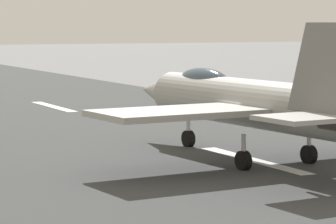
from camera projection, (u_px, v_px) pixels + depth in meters
The scene contains 4 objects.
ground_plane at pixel (248, 159), 37.20m from camera, with size 400.00×400.00×0.00m, color slate.
runway_strip at pixel (248, 159), 37.19m from camera, with size 240.00×26.00×0.02m.
fighter_jet at pixel (250, 101), 36.51m from camera, with size 17.17×14.70×5.65m.
crew_person at pixel (271, 109), 50.63m from camera, with size 0.67×0.40×1.57m.
Camera 1 is at (-31.85, 18.79, 5.62)m, focal length 95.82 mm.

